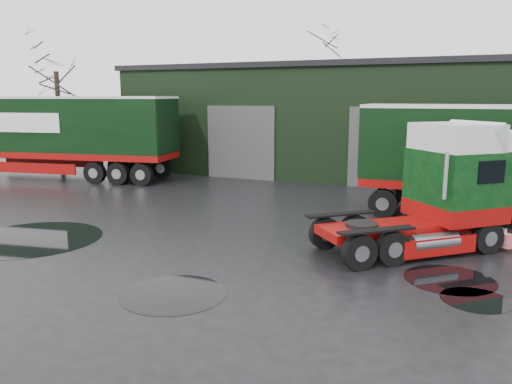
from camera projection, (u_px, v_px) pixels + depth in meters
ground at (225, 273)px, 12.89m from camera, size 100.00×100.00×0.00m
warehouse at (406, 119)px, 29.60m from camera, size 32.40×12.40×6.30m
hero_tractor at (408, 188)px, 14.35m from camera, size 6.20×5.96×3.75m
trailer_left at (48, 137)px, 27.67m from camera, size 14.95×5.40×4.55m
tree_left at (58, 101)px, 29.49m from camera, size 4.40×4.40×8.50m
tree_back_a at (322, 94)px, 41.42m from camera, size 4.40×4.40×9.50m
puddle_0 at (174, 294)px, 11.49m from camera, size 2.46×2.46×0.01m
puddle_1 at (450, 279)px, 12.40m from camera, size 2.22×2.22×0.01m
puddle_2 at (32, 239)px, 15.97m from camera, size 4.35×4.35×0.01m
puddle_4 at (476, 300)px, 11.15m from camera, size 1.53×1.53×0.01m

